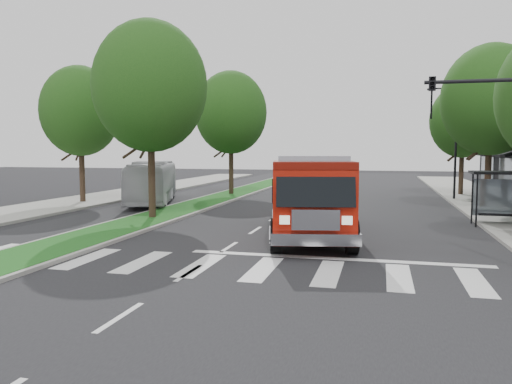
% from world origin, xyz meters
% --- Properties ---
extents(ground, '(140.00, 140.00, 0.00)m').
position_xyz_m(ground, '(0.00, 0.00, 0.00)').
color(ground, black).
rests_on(ground, ground).
extents(sidewalk_left, '(5.00, 80.00, 0.15)m').
position_xyz_m(sidewalk_left, '(-14.50, 10.00, 0.07)').
color(sidewalk_left, gray).
rests_on(sidewalk_left, ground).
extents(median, '(3.00, 50.00, 0.15)m').
position_xyz_m(median, '(-6.00, 18.00, 0.08)').
color(median, gray).
rests_on(median, ground).
extents(bus_shelter, '(3.20, 1.60, 2.61)m').
position_xyz_m(bus_shelter, '(11.20, 8.15, 2.04)').
color(bus_shelter, black).
rests_on(bus_shelter, ground).
extents(tree_right_mid, '(5.60, 5.60, 9.72)m').
position_xyz_m(tree_right_mid, '(11.50, 14.00, 6.49)').
color(tree_right_mid, black).
rests_on(tree_right_mid, ground).
extents(tree_right_far, '(5.00, 5.00, 8.73)m').
position_xyz_m(tree_right_far, '(11.50, 24.00, 5.84)').
color(tree_right_far, black).
rests_on(tree_right_far, ground).
extents(tree_median_near, '(5.80, 5.80, 10.16)m').
position_xyz_m(tree_median_near, '(-6.00, 6.00, 6.81)').
color(tree_median_near, black).
rests_on(tree_median_near, ground).
extents(tree_median_far, '(5.60, 5.60, 9.72)m').
position_xyz_m(tree_median_far, '(-6.00, 20.00, 6.49)').
color(tree_median_far, black).
rests_on(tree_median_far, ground).
extents(tree_left_mid, '(5.20, 5.20, 9.16)m').
position_xyz_m(tree_left_mid, '(-14.00, 12.00, 6.16)').
color(tree_left_mid, black).
rests_on(tree_left_mid, ground).
extents(streetlight_right_far, '(2.11, 0.20, 8.00)m').
position_xyz_m(streetlight_right_far, '(10.35, 20.00, 4.48)').
color(streetlight_right_far, black).
rests_on(streetlight_right_far, ground).
extents(fire_engine, '(4.73, 10.22, 3.41)m').
position_xyz_m(fire_engine, '(2.49, 3.41, 1.64)').
color(fire_engine, '#660D05').
rests_on(fire_engine, ground).
extents(city_bus, '(5.60, 10.42, 2.84)m').
position_xyz_m(city_bus, '(-9.61, 13.50, 1.42)').
color(city_bus, silver).
rests_on(city_bus, ground).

